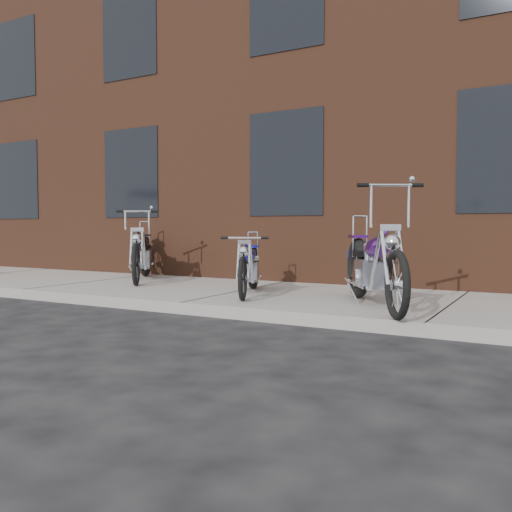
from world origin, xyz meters
The scene contains 6 objects.
ground centered at (0.00, 0.00, 0.00)m, with size 120.00×120.00×0.00m, color black.
sidewalk centered at (0.00, 1.50, 0.07)m, with size 22.00×3.00×0.15m, color #9F958C.
building_brick centered at (0.00, 8.00, 4.00)m, with size 22.00×10.00×8.00m, color brown.
chopper_purple centered at (2.23, 0.82, 0.60)m, with size 1.40×2.21×1.41m.
chopper_blue centered at (0.30, 1.20, 0.51)m, with size 0.90×1.88×0.87m.
chopper_third centered at (-2.36, 1.98, 0.59)m, with size 1.50×2.04×1.23m.
Camera 1 is at (4.12, -5.46, 1.09)m, focal length 38.00 mm.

